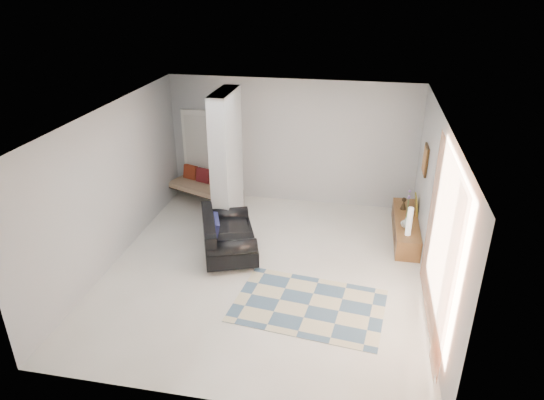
# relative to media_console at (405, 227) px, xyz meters

# --- Properties ---
(floor) EXTENTS (6.00, 6.00, 0.00)m
(floor) POSITION_rel_media_console_xyz_m (-2.52, -1.70, -0.20)
(floor) COLOR beige
(floor) RESTS_ON ground
(ceiling) EXTENTS (6.00, 6.00, 0.00)m
(ceiling) POSITION_rel_media_console_xyz_m (-2.52, -1.70, 2.60)
(ceiling) COLOR white
(ceiling) RESTS_ON wall_back
(wall_back) EXTENTS (6.00, 0.00, 6.00)m
(wall_back) POSITION_rel_media_console_xyz_m (-2.52, 1.30, 1.20)
(wall_back) COLOR #B2B4B7
(wall_back) RESTS_ON ground
(wall_front) EXTENTS (6.00, 0.00, 6.00)m
(wall_front) POSITION_rel_media_console_xyz_m (-2.52, -4.70, 1.20)
(wall_front) COLOR #B2B4B7
(wall_front) RESTS_ON ground
(wall_left) EXTENTS (0.00, 6.00, 6.00)m
(wall_left) POSITION_rel_media_console_xyz_m (-5.27, -1.70, 1.20)
(wall_left) COLOR #B2B4B7
(wall_left) RESTS_ON ground
(wall_right) EXTENTS (0.00, 6.00, 6.00)m
(wall_right) POSITION_rel_media_console_xyz_m (0.23, -1.70, 1.20)
(wall_right) COLOR #B2B4B7
(wall_right) RESTS_ON ground
(partition_column) EXTENTS (0.35, 1.20, 2.80)m
(partition_column) POSITION_rel_media_console_xyz_m (-3.62, -0.10, 1.20)
(partition_column) COLOR #ABB0B3
(partition_column) RESTS_ON floor
(hallway_door) EXTENTS (0.85, 0.06, 2.04)m
(hallway_door) POSITION_rel_media_console_xyz_m (-4.62, 1.26, 0.82)
(hallway_door) COLOR white
(hallway_door) RESTS_ON floor
(curtain) EXTENTS (0.00, 2.55, 2.55)m
(curtain) POSITION_rel_media_console_xyz_m (0.15, -2.85, 1.25)
(curtain) COLOR orange
(curtain) RESTS_ON wall_right
(wall_art) EXTENTS (0.04, 0.45, 0.55)m
(wall_art) POSITION_rel_media_console_xyz_m (0.20, -0.00, 1.45)
(wall_art) COLOR #38220F
(wall_art) RESTS_ON wall_right
(media_console) EXTENTS (0.45, 1.96, 0.80)m
(media_console) POSITION_rel_media_console_xyz_m (0.00, 0.00, 0.00)
(media_console) COLOR brown
(media_console) RESTS_ON floor
(loveseat) EXTENTS (1.40, 1.78, 0.76)m
(loveseat) POSITION_rel_media_console_xyz_m (-3.35, -1.30, 0.15)
(loveseat) COLOR silver
(loveseat) RESTS_ON floor
(daybed) EXTENTS (1.83, 1.29, 0.77)m
(daybed) POSITION_rel_media_console_xyz_m (-4.43, 0.78, 0.21)
(daybed) COLOR black
(daybed) RESTS_ON floor
(area_rug) EXTENTS (2.50, 1.82, 0.01)m
(area_rug) POSITION_rel_media_console_xyz_m (-1.62, -2.60, -0.20)
(area_rug) COLOR beige
(area_rug) RESTS_ON floor
(cylinder_lamp) EXTENTS (0.10, 0.10, 0.55)m
(cylinder_lamp) POSITION_rel_media_console_xyz_m (-0.02, -0.66, 0.47)
(cylinder_lamp) COLOR white
(cylinder_lamp) RESTS_ON media_console
(bronze_figurine) EXTENTS (0.14, 0.14, 0.25)m
(bronze_figurine) POSITION_rel_media_console_xyz_m (-0.05, 0.43, 0.32)
(bronze_figurine) COLOR #302315
(bronze_figurine) RESTS_ON media_console
(vase) EXTENTS (0.19, 0.19, 0.19)m
(vase) POSITION_rel_media_console_xyz_m (-0.05, -0.36, 0.29)
(vase) COLOR silver
(vase) RESTS_ON media_console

